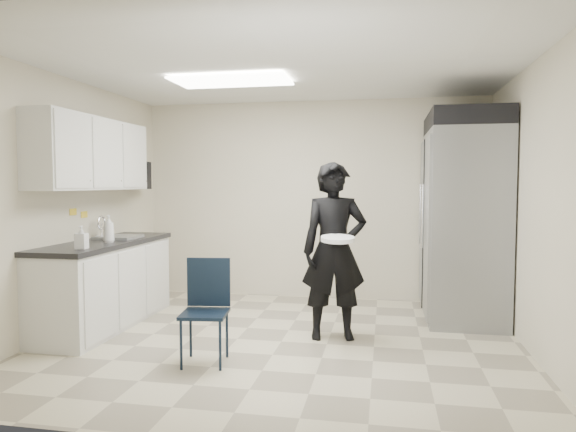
% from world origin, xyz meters
% --- Properties ---
extents(floor, '(4.50, 4.50, 0.00)m').
position_xyz_m(floor, '(0.00, 0.00, 0.00)').
color(floor, '#C0B697').
rests_on(floor, ground).
extents(ceiling, '(4.50, 4.50, 0.00)m').
position_xyz_m(ceiling, '(0.00, 0.00, 2.60)').
color(ceiling, silver).
rests_on(ceiling, back_wall).
extents(back_wall, '(4.50, 0.00, 4.50)m').
position_xyz_m(back_wall, '(0.00, 2.00, 1.30)').
color(back_wall, beige).
rests_on(back_wall, floor).
extents(left_wall, '(0.00, 4.00, 4.00)m').
position_xyz_m(left_wall, '(-2.25, 0.00, 1.30)').
color(left_wall, beige).
rests_on(left_wall, floor).
extents(right_wall, '(0.00, 4.00, 4.00)m').
position_xyz_m(right_wall, '(2.25, 0.00, 1.30)').
color(right_wall, beige).
rests_on(right_wall, floor).
extents(ceiling_panel, '(1.20, 0.60, 0.02)m').
position_xyz_m(ceiling_panel, '(-0.60, 0.40, 2.57)').
color(ceiling_panel, white).
rests_on(ceiling_panel, ceiling).
extents(lower_counter, '(0.60, 1.90, 0.86)m').
position_xyz_m(lower_counter, '(-1.95, 0.20, 0.43)').
color(lower_counter, silver).
rests_on(lower_counter, floor).
extents(countertop, '(0.64, 1.95, 0.05)m').
position_xyz_m(countertop, '(-1.95, 0.20, 0.89)').
color(countertop, black).
rests_on(countertop, lower_counter).
extents(sink, '(0.42, 0.40, 0.14)m').
position_xyz_m(sink, '(-1.93, 0.45, 0.87)').
color(sink, gray).
rests_on(sink, countertop).
extents(faucet, '(0.02, 0.02, 0.24)m').
position_xyz_m(faucet, '(-2.13, 0.45, 1.02)').
color(faucet, silver).
rests_on(faucet, countertop).
extents(upper_cabinets, '(0.35, 1.80, 0.75)m').
position_xyz_m(upper_cabinets, '(-2.08, 0.20, 1.83)').
color(upper_cabinets, silver).
rests_on(upper_cabinets, left_wall).
extents(towel_dispenser, '(0.22, 0.30, 0.35)m').
position_xyz_m(towel_dispenser, '(-2.14, 1.35, 1.62)').
color(towel_dispenser, black).
rests_on(towel_dispenser, left_wall).
extents(notice_sticker_left, '(0.00, 0.12, 0.07)m').
position_xyz_m(notice_sticker_left, '(-2.24, 0.10, 1.22)').
color(notice_sticker_left, yellow).
rests_on(notice_sticker_left, left_wall).
extents(notice_sticker_right, '(0.00, 0.12, 0.07)m').
position_xyz_m(notice_sticker_right, '(-2.24, 0.30, 1.18)').
color(notice_sticker_right, yellow).
rests_on(notice_sticker_right, left_wall).
extents(commercial_fridge, '(0.80, 1.35, 2.10)m').
position_xyz_m(commercial_fridge, '(1.83, 1.27, 1.05)').
color(commercial_fridge, gray).
rests_on(commercial_fridge, floor).
extents(fridge_compressor, '(0.80, 1.35, 0.20)m').
position_xyz_m(fridge_compressor, '(1.83, 1.27, 2.20)').
color(fridge_compressor, black).
rests_on(fridge_compressor, commercial_fridge).
extents(folding_chair, '(0.42, 0.42, 0.85)m').
position_xyz_m(folding_chair, '(-0.51, -0.71, 0.42)').
color(folding_chair, black).
rests_on(folding_chair, floor).
extents(man_tuxedo, '(0.71, 0.55, 1.72)m').
position_xyz_m(man_tuxedo, '(0.48, 0.21, 0.86)').
color(man_tuxedo, black).
rests_on(man_tuxedo, floor).
extents(bucket_lid, '(0.38, 0.38, 0.04)m').
position_xyz_m(bucket_lid, '(0.54, -0.03, 1.01)').
color(bucket_lid, silver).
rests_on(bucket_lid, man_tuxedo).
extents(soap_bottle_a, '(0.13, 0.13, 0.28)m').
position_xyz_m(soap_bottle_a, '(-1.82, 0.07, 1.05)').
color(soap_bottle_a, silver).
rests_on(soap_bottle_a, countertop).
extents(soap_bottle_b, '(0.11, 0.11, 0.22)m').
position_xyz_m(soap_bottle_b, '(-1.80, -0.46, 1.02)').
color(soap_bottle_b, silver).
rests_on(soap_bottle_b, countertop).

